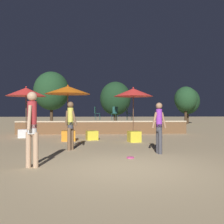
% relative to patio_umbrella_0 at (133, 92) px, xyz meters
% --- Properties ---
extents(ground_plane, '(120.00, 120.00, 0.00)m').
position_rel_patio_umbrella_0_xyz_m(ground_plane, '(-1.56, -9.20, -2.56)').
color(ground_plane, tan).
extents(wooden_deck, '(10.49, 2.27, 0.81)m').
position_rel_patio_umbrella_0_xyz_m(wooden_deck, '(-1.89, 1.14, -2.19)').
color(wooden_deck, brown).
rests_on(wooden_deck, ground).
extents(patio_umbrella_0, '(2.42, 2.42, 2.89)m').
position_rel_patio_umbrella_0_xyz_m(patio_umbrella_0, '(0.00, 0.00, 0.00)').
color(patio_umbrella_0, brown).
rests_on(patio_umbrella_0, ground).
extents(patio_umbrella_1, '(2.67, 2.67, 2.98)m').
position_rel_patio_umbrella_0_xyz_m(patio_umbrella_1, '(-3.97, -0.19, 0.11)').
color(patio_umbrella_1, brown).
rests_on(patio_umbrella_1, ground).
extents(patio_umbrella_2, '(2.25, 2.25, 2.84)m').
position_rel_patio_umbrella_0_xyz_m(patio_umbrella_2, '(-6.32, -0.51, -0.04)').
color(patio_umbrella_2, brown).
rests_on(patio_umbrella_2, ground).
extents(cube_seat_0, '(0.69, 0.69, 0.48)m').
position_rel_patio_umbrella_0_xyz_m(cube_seat_0, '(-3.59, -3.30, -2.32)').
color(cube_seat_0, orange).
rests_on(cube_seat_0, ground).
extents(cube_seat_1, '(0.64, 0.64, 0.44)m').
position_rel_patio_umbrella_0_xyz_m(cube_seat_1, '(-2.49, -2.98, -2.34)').
color(cube_seat_1, yellow).
rests_on(cube_seat_1, ground).
extents(cube_seat_2, '(0.60, 0.60, 0.49)m').
position_rel_patio_umbrella_0_xyz_m(cube_seat_2, '(-0.56, -3.97, -2.31)').
color(cube_seat_2, yellow).
rests_on(cube_seat_2, ground).
extents(cube_seat_3, '(0.54, 0.54, 0.44)m').
position_rel_patio_umbrella_0_xyz_m(cube_seat_3, '(-6.15, -1.80, -2.33)').
color(cube_seat_3, white).
rests_on(cube_seat_3, ground).
extents(person_0, '(0.53, 0.29, 1.68)m').
position_rel_patio_umbrella_0_xyz_m(person_0, '(-0.23, -7.15, -1.65)').
color(person_0, '#3F3F47').
rests_on(person_0, ground).
extents(person_1, '(0.49, 0.33, 1.74)m').
position_rel_patio_umbrella_0_xyz_m(person_1, '(-3.21, -6.12, -1.61)').
color(person_1, brown).
rests_on(person_1, ground).
extents(person_3, '(0.31, 0.58, 1.88)m').
position_rel_patio_umbrella_0_xyz_m(person_3, '(-3.88, -8.91, -1.50)').
color(person_3, tan).
rests_on(person_3, ground).
extents(bistro_chair_0, '(0.44, 0.44, 0.90)m').
position_rel_patio_umbrella_0_xyz_m(bistro_chair_0, '(-0.17, 1.17, -1.20)').
color(bistro_chair_0, '#1E4C47').
rests_on(bistro_chair_0, wooden_deck).
extents(bistro_chair_1, '(0.42, 0.41, 0.90)m').
position_rel_patio_umbrella_0_xyz_m(bistro_chair_1, '(-2.26, 1.77, -1.20)').
color(bistro_chair_1, '#1E4C47').
rests_on(bistro_chair_1, wooden_deck).
extents(bistro_chair_2, '(0.45, 0.45, 0.90)m').
position_rel_patio_umbrella_0_xyz_m(bistro_chair_2, '(-1.05, 1.22, -1.20)').
color(bistro_chair_2, '#1E4C47').
rests_on(bistro_chair_2, wooden_deck).
extents(frisbee_disc, '(0.23, 0.23, 0.03)m').
position_rel_patio_umbrella_0_xyz_m(frisbee_disc, '(-1.28, -7.85, -2.54)').
color(frisbee_disc, '#E54C99').
rests_on(frisbee_disc, ground).
extents(background_tree_0, '(2.65, 2.65, 3.97)m').
position_rel_patio_umbrella_0_xyz_m(background_tree_0, '(-0.60, 6.38, -0.05)').
color(background_tree_0, '#3D2B1C').
rests_on(background_tree_0, ground).
extents(background_tree_1, '(2.69, 2.69, 4.06)m').
position_rel_patio_umbrella_0_xyz_m(background_tree_1, '(8.07, 12.39, 0.01)').
color(background_tree_1, '#3D2B1C').
rests_on(background_tree_1, ground).
extents(background_tree_2, '(2.44, 2.44, 4.09)m').
position_rel_patio_umbrella_0_xyz_m(background_tree_2, '(7.45, 11.25, 0.18)').
color(background_tree_2, '#3D2B1C').
rests_on(background_tree_2, ground).
extents(background_tree_3, '(3.31, 3.31, 5.15)m').
position_rel_patio_umbrella_0_xyz_m(background_tree_3, '(-6.48, 8.71, 0.77)').
color(background_tree_3, '#3D2B1C').
rests_on(background_tree_3, ground).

